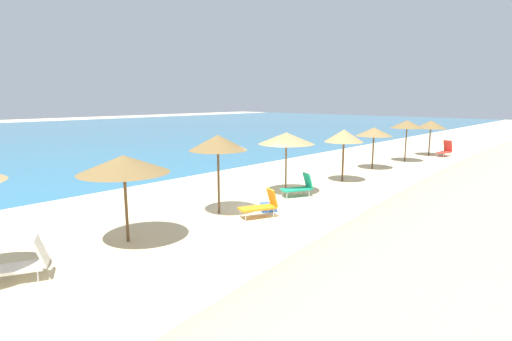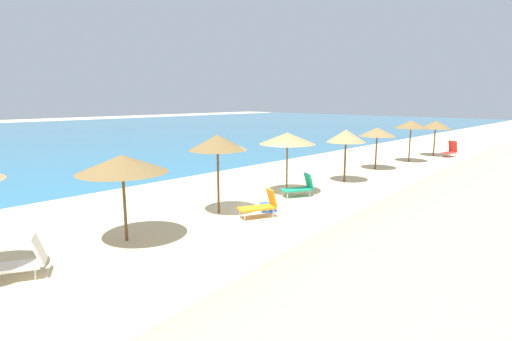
% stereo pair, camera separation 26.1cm
% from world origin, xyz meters
% --- Properties ---
extents(ground_plane, '(160.00, 160.00, 0.00)m').
position_xyz_m(ground_plane, '(0.00, 0.00, 0.00)').
color(ground_plane, beige).
extents(beach_umbrella_3, '(2.59, 2.59, 2.57)m').
position_xyz_m(beach_umbrella_3, '(-5.69, 1.12, 2.30)').
color(beach_umbrella_3, brown).
rests_on(beach_umbrella_3, ground_plane).
extents(beach_umbrella_4, '(2.08, 2.08, 2.88)m').
position_xyz_m(beach_umbrella_4, '(-1.90, 1.31, 2.60)').
color(beach_umbrella_4, brown).
rests_on(beach_umbrella_4, ground_plane).
extents(beach_umbrella_5, '(2.45, 2.45, 2.70)m').
position_xyz_m(beach_umbrella_5, '(2.21, 1.45, 2.44)').
color(beach_umbrella_5, brown).
rests_on(beach_umbrella_5, ground_plane).
extents(beach_umbrella_6, '(1.95, 1.95, 2.63)m').
position_xyz_m(beach_umbrella_6, '(6.24, 0.95, 2.30)').
color(beach_umbrella_6, brown).
rests_on(beach_umbrella_6, ground_plane).
extents(beach_umbrella_7, '(2.14, 2.14, 2.46)m').
position_xyz_m(beach_umbrella_7, '(10.70, 1.52, 2.20)').
color(beach_umbrella_7, brown).
rests_on(beach_umbrella_7, ground_plane).
extents(beach_umbrella_8, '(2.13, 2.13, 2.73)m').
position_xyz_m(beach_umbrella_8, '(14.77, 1.20, 2.47)').
color(beach_umbrella_8, brown).
rests_on(beach_umbrella_8, ground_plane).
extents(beach_umbrella_9, '(2.17, 2.17, 2.56)m').
position_xyz_m(beach_umbrella_9, '(18.73, 1.02, 2.27)').
color(beach_umbrella_9, brown).
rests_on(beach_umbrella_9, ground_plane).
extents(lounge_chair_0, '(1.45, 0.74, 1.14)m').
position_xyz_m(lounge_chair_0, '(19.13, 0.01, 0.45)').
color(lounge_chair_0, red).
rests_on(lounge_chair_0, ground_plane).
extents(lounge_chair_1, '(1.45, 1.05, 0.99)m').
position_xyz_m(lounge_chair_1, '(-1.19, -0.15, 0.43)').
color(lounge_chair_1, orange).
rests_on(lounge_chair_1, ground_plane).
extents(lounge_chair_2, '(1.74, 1.28, 0.99)m').
position_xyz_m(lounge_chair_2, '(-8.76, 0.69, 0.39)').
color(lounge_chair_2, white).
rests_on(lounge_chair_2, ground_plane).
extents(lounge_chair_3, '(1.45, 1.09, 0.99)m').
position_xyz_m(lounge_chair_3, '(2.18, 0.67, 0.42)').
color(lounge_chair_3, '#199972').
rests_on(lounge_chair_3, ground_plane).
extents(cooler_box, '(0.70, 0.67, 0.30)m').
position_xyz_m(cooler_box, '(-0.47, 0.15, 0.15)').
color(cooler_box, blue).
rests_on(cooler_box, ground_plane).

